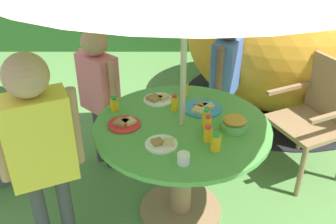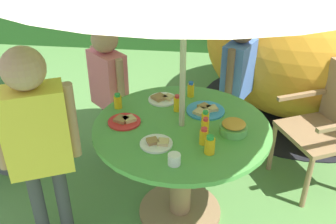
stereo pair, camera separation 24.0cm
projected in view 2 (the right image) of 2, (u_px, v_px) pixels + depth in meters
The scene contains 21 objects.
ground_plane at pixel (180, 213), 2.79m from camera, with size 10.00×10.00×0.02m, color #548442.
garden_table at pixel (181, 154), 2.52m from camera, with size 1.13×1.13×0.75m.
wooden_chair at pixel (330, 122), 2.84m from camera, with size 0.64×0.65×0.95m.
dome_tent at pixel (308, 40), 3.79m from camera, with size 2.57×2.57×1.52m.
potted_plant at pixel (4, 117), 3.04m from camera, with size 0.60×0.60×0.81m.
child_in_blue_shirt at pixel (238, 70), 3.08m from camera, with size 0.29×0.38×1.22m.
child_in_pink_shirt at pixel (108, 80), 2.96m from camera, with size 0.34×0.33×1.19m.
child_in_yellow_shirt at pixel (36, 131), 2.12m from camera, with size 0.43×0.32×1.37m.
snack_bowl at pixel (234, 127), 2.31m from camera, with size 0.17×0.17×0.09m.
plate_mid_left at pixel (157, 143), 2.22m from camera, with size 0.19×0.19×0.03m.
plate_center_front at pixel (205, 110), 2.55m from camera, with size 0.26×0.26×0.03m.
plate_far_left at pixel (163, 99), 2.69m from camera, with size 0.21×0.21×0.03m.
plate_back_edge at pixel (125, 121), 2.43m from camera, with size 0.21×0.21×0.03m.
juice_bottle_near_left at pixel (210, 145), 2.12m from camera, with size 0.06×0.06×0.11m.
juice_bottle_near_right at pixel (191, 90), 2.72m from camera, with size 0.05×0.05×0.11m.
juice_bottle_far_right at pixel (205, 128), 2.27m from camera, with size 0.04×0.04×0.13m.
juice_bottle_center_back at pixel (118, 101), 2.58m from camera, with size 0.05×0.05×0.11m.
juice_bottle_mid_right at pixel (177, 104), 2.54m from camera, with size 0.05×0.05×0.12m.
juice_bottle_front_edge at pixel (205, 121), 2.34m from camera, with size 0.05×0.05×0.13m.
juice_bottle_spot_a at pixel (204, 136), 2.21m from camera, with size 0.05×0.05×0.11m.
cup_near at pixel (174, 159), 2.05m from camera, with size 0.07×0.07×0.06m, color white.
Camera 2 is at (0.15, -2.04, 2.03)m, focal length 40.63 mm.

